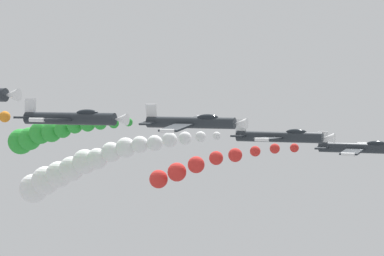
{
  "coord_description": "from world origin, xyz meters",
  "views": [
    {
      "loc": [
        70.21,
        28.46,
        65.18
      ],
      "look_at": [
        0.0,
        0.0,
        61.61
      ],
      "focal_mm": 74.56,
      "sensor_mm": 36.0,
      "label": 1
    }
  ],
  "objects_px": {
    "airplane_left_inner": "(281,137)",
    "airplane_left_outer": "(71,118)",
    "airplane_right_inner": "(192,122)",
    "airplane_lead": "(361,148)"
  },
  "relations": [
    {
      "from": "airplane_left_inner",
      "to": "airplane_right_inner",
      "type": "height_order",
      "value": "airplane_right_inner"
    },
    {
      "from": "airplane_right_inner",
      "to": "airplane_lead",
      "type": "bearing_deg",
      "value": 141.71
    },
    {
      "from": "airplane_lead",
      "to": "airplane_left_outer",
      "type": "distance_m",
      "value": 33.76
    },
    {
      "from": "airplane_left_inner",
      "to": "airplane_right_inner",
      "type": "xyz_separation_m",
      "value": [
        7.59,
        -6.66,
        1.64
      ]
    },
    {
      "from": "airplane_lead",
      "to": "airplane_left_inner",
      "type": "xyz_separation_m",
      "value": [
        9.17,
        -6.57,
        1.58
      ]
    },
    {
      "from": "airplane_lead",
      "to": "airplane_left_inner",
      "type": "bearing_deg",
      "value": -35.6
    },
    {
      "from": "airplane_left_inner",
      "to": "airplane_left_outer",
      "type": "distance_m",
      "value": 22.4
    },
    {
      "from": "airplane_right_inner",
      "to": "airplane_left_outer",
      "type": "xyz_separation_m",
      "value": [
        9.39,
        -7.78,
        0.59
      ]
    },
    {
      "from": "airplane_lead",
      "to": "airplane_left_outer",
      "type": "relative_size",
      "value": 1.0
    },
    {
      "from": "airplane_lead",
      "to": "airplane_left_inner",
      "type": "distance_m",
      "value": 11.39
    }
  ]
}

